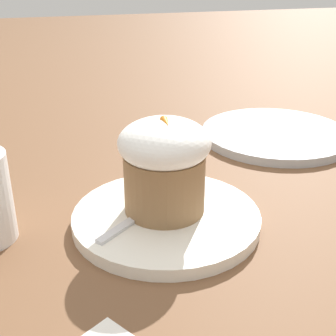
% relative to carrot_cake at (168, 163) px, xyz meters
% --- Properties ---
extents(ground_plane, '(4.00, 4.00, 0.00)m').
position_rel_carrot_cake_xyz_m(ground_plane, '(0.01, -0.00, -0.07)').
color(ground_plane, brown).
extents(dessert_plate, '(0.22, 0.22, 0.01)m').
position_rel_carrot_cake_xyz_m(dessert_plate, '(0.01, -0.00, -0.07)').
color(dessert_plate, white).
rests_on(dessert_plate, ground_plane).
extents(carrot_cake, '(0.10, 0.10, 0.11)m').
position_rel_carrot_cake_xyz_m(carrot_cake, '(0.00, 0.00, 0.00)').
color(carrot_cake, olive).
rests_on(carrot_cake, dessert_plate).
extents(spoon, '(0.08, 0.10, 0.01)m').
position_rel_carrot_cake_xyz_m(spoon, '(0.01, -0.03, -0.06)').
color(spoon, silver).
rests_on(spoon, dessert_plate).
extents(side_plate, '(0.25, 0.25, 0.01)m').
position_rel_carrot_cake_xyz_m(side_plate, '(-0.21, 0.24, -0.07)').
color(side_plate, '#B2B7BC').
rests_on(side_plate, ground_plane).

